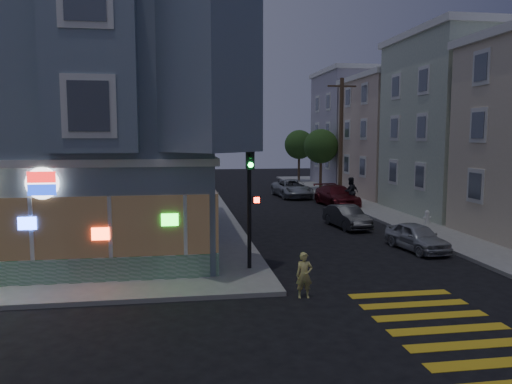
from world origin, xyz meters
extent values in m
plane|color=black|center=(0.00, 0.00, 0.00)|extent=(120.00, 120.00, 0.00)
cube|color=gray|center=(23.00, 23.00, 0.07)|extent=(24.00, 42.00, 0.15)
cube|color=slate|center=(-6.00, 11.00, 5.65)|extent=(14.00, 14.00, 11.00)
cube|color=silver|center=(-6.00, 11.00, 4.00)|extent=(14.30, 14.30, 0.25)
cylinder|color=white|center=(-4.40, 3.87, 3.40)|extent=(1.00, 0.12, 1.00)
cube|color=beige|center=(19.50, 16.00, 5.40)|extent=(12.00, 8.60, 10.50)
cube|color=beige|center=(19.50, 25.00, 4.65)|extent=(12.00, 8.60, 9.00)
cube|color=#AFA9BA|center=(19.50, 34.00, 5.40)|extent=(12.00, 8.60, 10.50)
cylinder|color=#4C3826|center=(12.00, 24.00, 4.65)|extent=(0.30, 0.30, 9.00)
cube|color=#4C3826|center=(12.00, 24.00, 8.55)|extent=(2.20, 0.12, 0.12)
cylinder|color=#4C3826|center=(12.20, 30.00, 1.75)|extent=(0.24, 0.24, 3.20)
sphere|color=#1C3F16|center=(12.20, 30.00, 3.95)|extent=(3.00, 3.00, 3.00)
cylinder|color=#4C3826|center=(12.20, 38.00, 1.75)|extent=(0.24, 0.24, 3.20)
sphere|color=#1C3F16|center=(12.20, 38.00, 3.95)|extent=(3.00, 3.00, 3.00)
imported|color=#E4D874|center=(3.50, 1.80, 0.70)|extent=(0.53, 0.36, 1.39)
imported|color=black|center=(11.30, 19.75, 1.11)|extent=(1.15, 1.05, 1.92)
imported|color=black|center=(11.59, 20.20, 0.99)|extent=(1.06, 0.67, 1.68)
imported|color=#B5B8BD|center=(9.80, 7.12, 0.58)|extent=(1.81, 3.58, 1.17)
imported|color=#343639|center=(8.60, 12.64, 0.60)|extent=(1.70, 3.75, 1.19)
imported|color=maroon|center=(10.70, 20.78, 0.70)|extent=(2.41, 5.01, 1.41)
imported|color=#9EA4A8|center=(8.70, 25.98, 0.70)|extent=(2.69, 5.20, 1.40)
cylinder|color=black|center=(2.27, 4.90, 2.41)|extent=(0.14, 0.14, 4.52)
cube|color=black|center=(2.27, 4.70, 4.18)|extent=(0.30, 0.27, 0.95)
sphere|color=black|center=(2.27, 4.56, 4.47)|extent=(0.18, 0.18, 0.18)
sphere|color=black|center=(2.27, 4.56, 4.18)|extent=(0.18, 0.18, 0.18)
sphere|color=#19F23F|center=(2.27, 4.56, 3.88)|extent=(0.18, 0.18, 0.18)
cube|color=black|center=(2.50, 4.74, 2.64)|extent=(0.30, 0.20, 0.29)
cube|color=#FF2614|center=(2.50, 4.64, 2.64)|extent=(0.20, 0.02, 0.20)
cylinder|color=white|center=(13.00, 12.33, 0.44)|extent=(0.23, 0.23, 0.57)
sphere|color=white|center=(13.00, 12.33, 0.77)|extent=(0.25, 0.25, 0.25)
cylinder|color=white|center=(13.00, 12.33, 0.48)|extent=(0.43, 0.11, 0.11)
camera|label=1|loc=(-0.20, -12.43, 4.88)|focal=35.00mm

